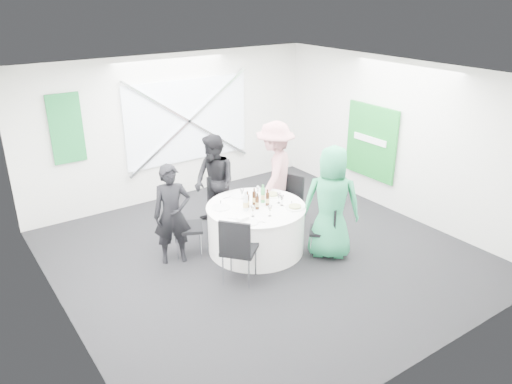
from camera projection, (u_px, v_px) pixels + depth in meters
floor at (263, 254)px, 7.90m from camera, size 6.00×6.00×0.00m
ceiling at (264, 75)px, 6.83m from camera, size 6.00×6.00×0.00m
wall_back at (173, 128)px, 9.64m from camera, size 6.00×0.00×6.00m
wall_front at (435, 254)px, 5.09m from camera, size 6.00×0.00×6.00m
wall_left at (54, 222)px, 5.79m from camera, size 0.00×6.00×6.00m
wall_right at (399, 138)px, 8.95m from camera, size 0.00×6.00×6.00m
window_panel at (188, 121)px, 9.73m from camera, size 2.60×0.03×1.60m
window_brace_a at (189, 121)px, 9.70m from camera, size 2.63×0.05×1.84m
window_brace_b at (189, 121)px, 9.70m from camera, size 2.63×0.05×1.84m
green_banner at (66, 129)px, 8.44m from camera, size 0.55×0.04×1.20m
green_sign at (371, 142)px, 9.45m from camera, size 0.05×1.20×1.40m
banquet_table at (256, 228)px, 7.91m from camera, size 1.56×1.56×0.76m
chair_back at (221, 197)px, 8.65m from camera, size 0.42×0.43×0.92m
chair_back_left at (182, 222)px, 7.67m from camera, size 0.60×0.59×0.97m
chair_back_right at (291, 196)px, 8.77m from camera, size 0.53×0.52×0.88m
chair_front_right at (327, 227)px, 7.72m from camera, size 0.54×0.54×0.84m
chair_front_left at (237, 246)px, 6.90m from camera, size 0.66×0.66×1.03m
person_man_back_left at (172, 214)px, 7.44m from camera, size 0.66×0.54×1.56m
person_man_back at (214, 182)px, 8.52m from camera, size 0.51×0.84×1.65m
person_woman_pink at (275, 173)px, 8.70m from camera, size 1.27×1.16×1.83m
person_woman_green at (331, 203)px, 7.56m from camera, size 1.02×1.01×1.78m
plate_back at (238, 196)px, 8.14m from camera, size 0.28×0.28×0.01m
plate_back_left at (221, 207)px, 7.70m from camera, size 0.29×0.29×0.01m
plate_back_right at (273, 195)px, 8.15m from camera, size 0.28×0.28×0.04m
plate_front_right at (295, 207)px, 7.69m from camera, size 0.29×0.29×0.04m
plate_front_left at (250, 222)px, 7.22m from camera, size 0.25×0.25×0.01m
napkin at (243, 218)px, 7.28m from camera, size 0.17×0.12×0.05m
beer_bottle_a at (247, 201)px, 7.69m from camera, size 0.06×0.06×0.27m
beer_bottle_b at (254, 198)px, 7.78m from camera, size 0.06×0.06×0.27m
beer_bottle_c at (268, 199)px, 7.76m from camera, size 0.06×0.06×0.27m
beer_bottle_d at (257, 203)px, 7.63m from camera, size 0.06×0.06×0.26m
green_water_bottle at (263, 195)px, 7.86m from camera, size 0.08×0.08×0.30m
clear_water_bottle at (246, 203)px, 7.57m from camera, size 0.08×0.08×0.31m
wine_glass_a at (270, 208)px, 7.39m from camera, size 0.07×0.07×0.17m
wine_glass_b at (279, 196)px, 7.83m from camera, size 0.07×0.07×0.17m
wine_glass_c at (242, 192)px, 7.99m from camera, size 0.07×0.07×0.17m
wine_glass_d at (253, 209)px, 7.37m from camera, size 0.07×0.07×0.17m
wine_glass_e at (258, 189)px, 8.09m from camera, size 0.07×0.07×0.17m
wine_glass_f at (282, 198)px, 7.75m from camera, size 0.07×0.07×0.17m
fork_a at (279, 195)px, 8.16m from camera, size 0.09×0.14×0.01m
knife_a at (261, 192)px, 8.29m from camera, size 0.09×0.14×0.01m
fork_b at (232, 219)px, 7.34m from camera, size 0.10×0.13×0.01m
knife_b at (261, 222)px, 7.24m from camera, size 0.12×0.12×0.01m
fork_c at (292, 211)px, 7.61m from camera, size 0.10×0.13×0.01m
knife_c at (292, 203)px, 7.88m from camera, size 0.11×0.12×0.01m
fork_d at (244, 193)px, 8.26m from camera, size 0.15×0.02×0.01m
knife_d at (227, 198)px, 8.07m from camera, size 0.15×0.02×0.01m
fork_e at (221, 203)px, 7.89m from camera, size 0.09×0.14×0.01m
knife_e at (220, 211)px, 7.60m from camera, size 0.10×0.13×0.01m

